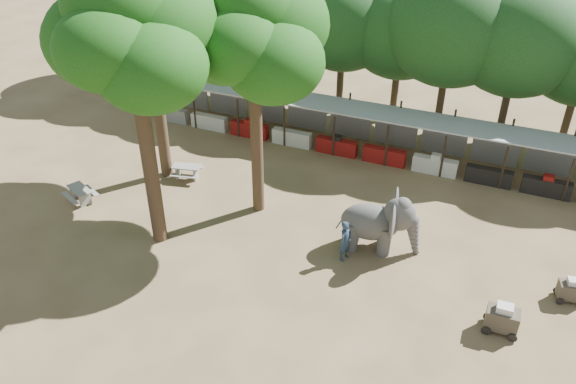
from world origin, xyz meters
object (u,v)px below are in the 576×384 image
at_px(yard_tree_center, 131,35).
at_px(cart_front, 502,318).
at_px(yard_tree_back, 252,33).
at_px(handler, 345,241).
at_px(picnic_table_near, 80,193).
at_px(picnic_table_far, 187,170).
at_px(yard_tree_left, 147,20).
at_px(cart_back, 572,290).
at_px(elephant, 380,222).

height_order(yard_tree_center, cart_front, yard_tree_center).
bearing_deg(yard_tree_back, handler, -23.15).
relative_size(yard_tree_center, handler, 6.39).
bearing_deg(picnic_table_near, picnic_table_far, 72.30).
height_order(handler, picnic_table_near, handler).
xyz_separation_m(picnic_table_near, picnic_table_far, (3.63, 4.07, -0.00)).
xyz_separation_m(yard_tree_left, yard_tree_back, (6.00, -1.00, 0.34)).
bearing_deg(yard_tree_center, handler, 12.04).
height_order(yard_tree_center, cart_back, yard_tree_center).
xyz_separation_m(yard_tree_center, handler, (8.25, 1.76, -8.27)).
xyz_separation_m(handler, picnic_table_far, (-9.88, 3.15, -0.46)).
height_order(yard_tree_center, elephant, yard_tree_center).
bearing_deg(cart_back, handler, 174.72).
bearing_deg(cart_back, cart_front, -141.78).
distance_m(yard_tree_back, elephant, 9.62).
height_order(yard_tree_back, handler, yard_tree_back).
height_order(picnic_table_near, cart_back, cart_back).
bearing_deg(yard_tree_center, elephant, 18.12).
distance_m(picnic_table_near, picnic_table_far, 5.45).
relative_size(yard_tree_center, cart_back, 10.07).
distance_m(yard_tree_center, cart_front, 17.14).
relative_size(yard_tree_left, cart_front, 8.62).
height_order(handler, cart_back, handler).
distance_m(yard_tree_center, picnic_table_far, 10.14).
relative_size(cart_front, cart_back, 1.07).
xyz_separation_m(elephant, picnic_table_far, (-10.98, 1.85, -0.88)).
bearing_deg(elephant, yard_tree_center, -171.34).
bearing_deg(cart_back, picnic_table_near, 173.05).
xyz_separation_m(yard_tree_center, picnic_table_far, (-1.64, 4.91, -8.72)).
xyz_separation_m(handler, cart_front, (6.58, -1.74, -0.33)).
xyz_separation_m(yard_tree_center, elephant, (9.34, 3.06, -7.84)).
bearing_deg(handler, picnic_table_far, 88.84).
bearing_deg(handler, yard_tree_left, 90.43).
height_order(cart_front, cart_back, cart_front).
bearing_deg(yard_tree_left, cart_front, -15.61).
distance_m(yard_tree_left, elephant, 14.24).
relative_size(yard_tree_center, elephant, 3.30).
distance_m(yard_tree_left, cart_front, 20.00).
distance_m(elephant, cart_front, 6.31).
bearing_deg(elephant, cart_front, -38.44).
bearing_deg(cart_front, picnic_table_far, 162.21).
xyz_separation_m(handler, picnic_table_near, (-13.51, -0.92, -0.46)).
xyz_separation_m(yard_tree_back, handler, (5.25, -2.24, -7.60)).
bearing_deg(picnic_table_near, handler, 27.91).
distance_m(handler, picnic_table_far, 10.38).
distance_m(yard_tree_center, picnic_table_near, 10.22).
bearing_deg(elephant, cart_back, -11.35).
relative_size(elephant, handler, 1.93).
bearing_deg(yard_tree_left, yard_tree_back, -9.46).
bearing_deg(picnic_table_far, yard_tree_left, 163.06).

